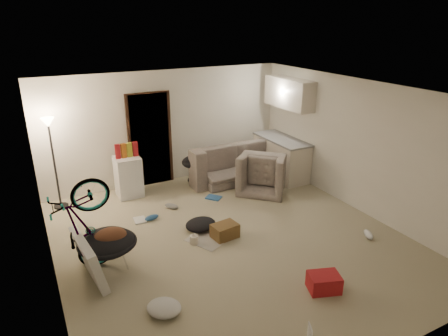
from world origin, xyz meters
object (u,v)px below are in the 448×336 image
mini_fridge (128,177)px  drink_case_a (225,231)px  sofa (232,164)px  saucer_chair (108,247)px  juicer (194,239)px  floor_lamp (51,144)px  kitchen_counter (281,158)px  bicycle (86,248)px  armchair (265,175)px  drink_case_b (324,282)px  tv_box (89,259)px

mini_fridge → drink_case_a: mini_fridge is taller
sofa → saucer_chair: sofa is taller
saucer_chair → juicer: 1.43m
floor_lamp → kitchen_counter: 4.95m
floor_lamp → sofa: 3.90m
kitchen_counter → bicycle: 5.08m
armchair → drink_case_a: bearing=84.1°
saucer_chair → drink_case_a: saucer_chair is taller
sofa → juicer: bearing=48.4°
kitchen_counter → mini_fridge: bearing=171.0°
kitchen_counter → bicycle: (-4.73, -1.85, -0.03)m
drink_case_b → juicer: 2.23m
sofa → bicycle: (-3.67, -2.30, 0.08)m
drink_case_a → mini_fridge: bearing=104.9°
kitchen_counter → floor_lamp: bearing=172.3°
drink_case_b → juicer: drink_case_b is taller
drink_case_a → drink_case_b: (0.56, -1.88, -0.00)m
saucer_chair → drink_case_b: 3.14m
floor_lamp → armchair: (4.08, -1.12, -0.99)m
juicer → mini_fridge: bearing=100.3°
juicer → sofa: bearing=49.4°
armchair → tv_box: 4.27m
drink_case_a → saucer_chair: bearing=173.3°
tv_box → juicer: (1.70, 0.19, -0.24)m
armchair → bicycle: size_ratio=0.63×
armchair → drink_case_a: (-1.73, -1.44, -0.20)m
mini_fridge → drink_case_b: mini_fridge is taller
armchair → saucer_chair: 3.95m
armchair → drink_case_b: (-1.17, -3.32, -0.20)m
kitchen_counter → drink_case_b: size_ratio=3.55×
saucer_chair → bicycle: bearing=169.1°
drink_case_b → floor_lamp: bearing=142.5°
mini_fridge → drink_case_b: 4.61m
bicycle → mini_fridge: (1.26, 2.40, 0.02)m
saucer_chair → tv_box: (-0.30, -0.12, -0.03)m
sofa → drink_case_a: bearing=57.9°
tv_box → juicer: bearing=0.2°
mini_fridge → drink_case_b: bearing=-70.6°
sofa → bicycle: bicycle is taller
mini_fridge → floor_lamp: bearing=175.7°
bicycle → saucer_chair: bicycle is taller
sofa → mini_fridge: 2.41m
sofa → tv_box: (-3.67, -2.49, 0.00)m
bicycle → saucer_chair: (0.30, -0.06, -0.04)m
drink_case_a → tv_box: bearing=176.4°
kitchen_counter → saucer_chair: (-4.43, -1.91, -0.08)m
floor_lamp → bicycle: size_ratio=1.17×
kitchen_counter → drink_case_b: bearing=-117.0°
bicycle → drink_case_a: bicycle is taller
saucer_chair → juicer: saucer_chair is taller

